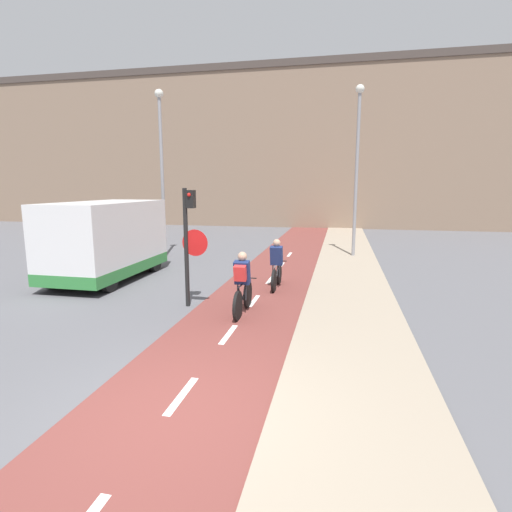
% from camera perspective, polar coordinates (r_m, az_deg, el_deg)
% --- Properties ---
extents(ground_plane, '(120.00, 120.00, 0.00)m').
position_cam_1_polar(ground_plane, '(5.92, -12.52, -21.37)').
color(ground_plane, '#5B5B60').
extents(bike_lane, '(2.65, 60.00, 0.02)m').
position_cam_1_polar(bike_lane, '(5.92, -12.50, -21.26)').
color(bike_lane, brown).
rests_on(bike_lane, ground_plane).
extents(sidewalk_strip, '(2.40, 60.00, 0.05)m').
position_cam_1_polar(sidewalk_strip, '(5.49, 14.74, -23.87)').
color(sidewalk_strip, gray).
rests_on(sidewalk_strip, ground_plane).
extents(building_row_background, '(60.00, 5.20, 11.81)m').
position_cam_1_polar(building_row_background, '(32.26, 8.33, 14.96)').
color(building_row_background, '#89705B').
rests_on(building_row_background, ground_plane).
extents(traffic_light_pole, '(0.67, 0.25, 3.01)m').
position_cam_1_polar(traffic_light_pole, '(10.12, -9.54, 3.10)').
color(traffic_light_pole, black).
rests_on(traffic_light_pole, ground_plane).
extents(street_lamp_far, '(0.36, 0.36, 7.01)m').
position_cam_1_polar(street_lamp_far, '(17.92, -13.35, 13.59)').
color(street_lamp_far, gray).
rests_on(street_lamp_far, ground_plane).
extents(street_lamp_sidewalk, '(0.36, 0.36, 7.15)m').
position_cam_1_polar(street_lamp_sidewalk, '(17.81, 14.27, 13.82)').
color(street_lamp_sidewalk, gray).
rests_on(street_lamp_sidewalk, ground_plane).
extents(cyclist_near, '(0.46, 1.71, 1.53)m').
position_cam_1_polar(cyclist_near, '(9.53, -1.97, -4.20)').
color(cyclist_near, black).
rests_on(cyclist_near, ground_plane).
extents(cyclist_far, '(0.46, 1.67, 1.50)m').
position_cam_1_polar(cyclist_far, '(11.97, 2.96, -1.52)').
color(cyclist_far, black).
rests_on(cyclist_far, ground_plane).
extents(van, '(2.14, 4.54, 2.55)m').
position_cam_1_polar(van, '(13.95, -20.57, 1.92)').
color(van, white).
rests_on(van, ground_plane).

